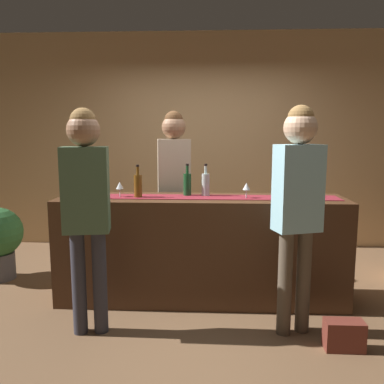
{
  "coord_description": "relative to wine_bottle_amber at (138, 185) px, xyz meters",
  "views": [
    {
      "loc": [
        0.09,
        -3.57,
        1.56
      ],
      "look_at": [
        -0.08,
        0.0,
        1.03
      ],
      "focal_mm": 36.84,
      "sensor_mm": 36.0,
      "label": 1
    }
  ],
  "objects": [
    {
      "name": "bar_counter",
      "position": [
        0.58,
        0.04,
        -0.6
      ],
      "size": [
        2.64,
        0.6,
        0.98
      ],
      "primitive_type": "cube",
      "color": "#472B19",
      "rests_on": "ground"
    },
    {
      "name": "wine_bottle_clear",
      "position": [
        0.62,
        0.12,
        0.0
      ],
      "size": [
        0.07,
        0.07,
        0.3
      ],
      "color": "#B2C6C1",
      "rests_on": "bar_counter"
    },
    {
      "name": "counter_runner_cloth",
      "position": [
        0.58,
        0.04,
        -0.11
      ],
      "size": [
        2.51,
        0.28,
        0.01
      ],
      "primitive_type": "cube",
      "color": "maroon",
      "rests_on": "bar_counter"
    },
    {
      "name": "handbag",
      "position": [
        1.64,
        -0.81,
        -0.98
      ],
      "size": [
        0.28,
        0.14,
        0.22
      ],
      "primitive_type": "cube",
      "color": "brown",
      "rests_on": "ground"
    },
    {
      "name": "wine_glass_mid_counter",
      "position": [
        0.99,
        -0.0,
        -0.01
      ],
      "size": [
        0.07,
        0.07,
        0.14
      ],
      "color": "silver",
      "rests_on": "bar_counter"
    },
    {
      "name": "wine_bottle_green",
      "position": [
        0.44,
        0.13,
        0.0
      ],
      "size": [
        0.07,
        0.07,
        0.3
      ],
      "color": "#194723",
      "rests_on": "bar_counter"
    },
    {
      "name": "wine_bottle_amber",
      "position": [
        0.0,
        0.0,
        0.0
      ],
      "size": [
        0.07,
        0.07,
        0.3
      ],
      "color": "brown",
      "rests_on": "bar_counter"
    },
    {
      "name": "back_wall",
      "position": [
        0.58,
        1.94,
        0.36
      ],
      "size": [
        6.0,
        0.12,
        2.9
      ],
      "primitive_type": "cube",
      "color": "tan",
      "rests_on": "ground"
    },
    {
      "name": "customer_browsing",
      "position": [
        -0.28,
        -0.65,
        -0.0
      ],
      "size": [
        0.37,
        0.25,
        1.75
      ],
      "rotation": [
        0.0,
        0.0,
        0.16
      ],
      "color": "#33333D",
      "rests_on": "ground"
    },
    {
      "name": "bartender",
      "position": [
        0.27,
        0.62,
        0.03
      ],
      "size": [
        0.37,
        0.25,
        1.8
      ],
      "rotation": [
        0.0,
        0.0,
        3.3
      ],
      "color": "#26262B",
      "rests_on": "ground"
    },
    {
      "name": "ground_plane",
      "position": [
        0.58,
        0.04,
        -1.09
      ],
      "size": [
        10.0,
        10.0,
        0.0
      ],
      "primitive_type": "plane",
      "color": "brown"
    },
    {
      "name": "customer_sipping",
      "position": [
        1.32,
        -0.57,
        0.01
      ],
      "size": [
        0.38,
        0.29,
        1.77
      ],
      "rotation": [
        0.0,
        0.0,
        0.3
      ],
      "color": "brown",
      "rests_on": "ground"
    },
    {
      "name": "wine_glass_near_customer",
      "position": [
        -0.17,
        0.01,
        -0.01
      ],
      "size": [
        0.07,
        0.07,
        0.14
      ],
      "color": "silver",
      "rests_on": "bar_counter"
    }
  ]
}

